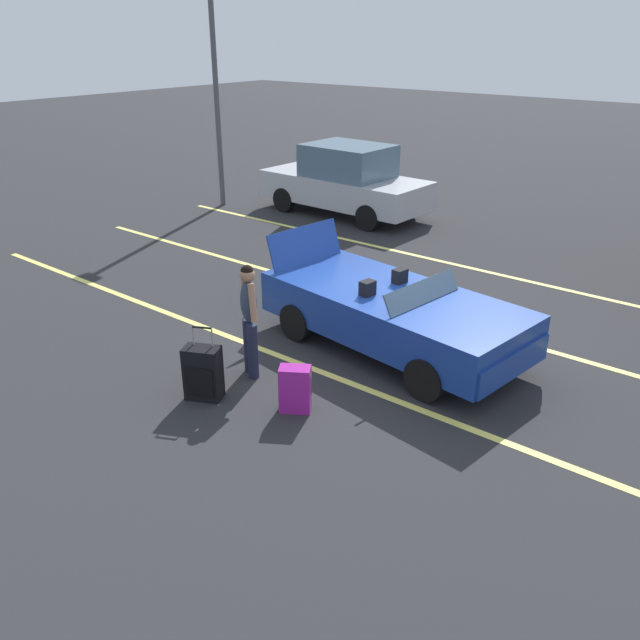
# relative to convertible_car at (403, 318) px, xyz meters

# --- Properties ---
(ground_plane) EXTENTS (80.00, 80.00, 0.00)m
(ground_plane) POSITION_rel_convertible_car_xyz_m (-0.20, 0.03, -0.59)
(ground_plane) COLOR #28282B
(lot_line_near) EXTENTS (18.00, 0.12, 0.01)m
(lot_line_near) POSITION_rel_convertible_car_xyz_m (-0.20, -1.24, -0.59)
(lot_line_near) COLOR #EAE066
(lot_line_near) RESTS_ON ground_plane
(lot_line_mid) EXTENTS (18.00, 0.12, 0.01)m
(lot_line_mid) POSITION_rel_convertible_car_xyz_m (-0.20, 1.46, -0.59)
(lot_line_mid) COLOR #EAE066
(lot_line_mid) RESTS_ON ground_plane
(lot_line_far) EXTENTS (18.00, 0.12, 0.01)m
(lot_line_far) POSITION_rel_convertible_car_xyz_m (-0.20, 4.16, -0.59)
(lot_line_far) COLOR #EAE066
(lot_line_far) RESTS_ON ground_plane
(convertible_car) EXTENTS (4.33, 2.29, 1.53)m
(convertible_car) POSITION_rel_convertible_car_xyz_m (0.00, 0.00, 0.00)
(convertible_car) COLOR navy
(convertible_car) RESTS_ON ground_plane
(suitcase_large_black) EXTENTS (0.55, 0.46, 1.01)m
(suitcase_large_black) POSITION_rel_convertible_car_xyz_m (-1.38, -2.76, -0.22)
(suitcase_large_black) COLOR black
(suitcase_large_black) RESTS_ON ground_plane
(suitcase_medium_bright) EXTENTS (0.47, 0.42, 0.62)m
(suitcase_medium_bright) POSITION_rel_convertible_car_xyz_m (-0.22, -2.24, -0.28)
(suitcase_medium_bright) COLOR #991E8C
(suitcase_medium_bright) RESTS_ON ground_plane
(traveler_person) EXTENTS (0.57, 0.38, 1.65)m
(traveler_person) POSITION_rel_convertible_car_xyz_m (-1.33, -1.89, 0.34)
(traveler_person) COLOR #1E2338
(traveler_person) RESTS_ON ground_plane
(parked_sedan_far) EXTENTS (4.56, 1.99, 1.82)m
(parked_sedan_far) POSITION_rel_convertible_car_xyz_m (-5.47, 5.97, 0.30)
(parked_sedan_far) COLOR #B2B2B7
(parked_sedan_far) RESTS_ON ground_plane
(parking_lamp_post) EXTENTS (0.50, 0.24, 5.72)m
(parking_lamp_post) POSITION_rel_convertible_car_xyz_m (-8.75, 4.67, 2.69)
(parking_lamp_post) COLOR #4C4C51
(parking_lamp_post) RESTS_ON ground_plane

